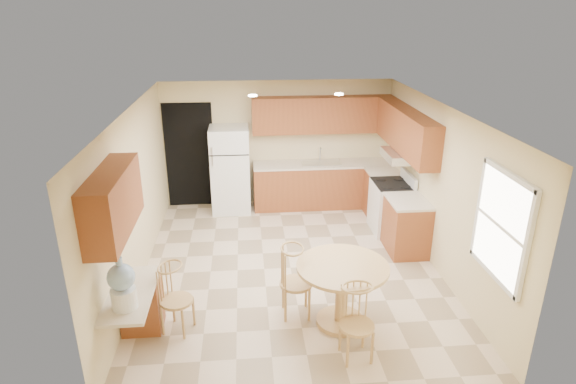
{
  "coord_description": "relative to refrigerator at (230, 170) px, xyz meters",
  "views": [
    {
      "loc": [
        -0.63,
        -6.55,
        3.84
      ],
      "look_at": [
        -0.01,
        0.3,
        1.16
      ],
      "focal_mm": 30.0,
      "sensor_mm": 36.0,
      "label": 1
    }
  ],
  "objects": [
    {
      "name": "base_cab_right_a",
      "position": [
        2.9,
        -0.54,
        -0.41
      ],
      "size": [
        0.6,
        0.59,
        0.87
      ],
      "primitive_type": "cube",
      "color": "#954C26",
      "rests_on": "floor"
    },
    {
      "name": "wall_right",
      "position": [
        3.2,
        -2.4,
        0.41
      ],
      "size": [
        0.02,
        5.5,
        2.5
      ],
      "primitive_type": "cube",
      "color": "beige",
      "rests_on": "floor"
    },
    {
      "name": "chair_table_a",
      "position": [
        0.91,
        -3.69,
        -0.25
      ],
      "size": [
        0.43,
        0.56,
        0.98
      ],
      "rotation": [
        0.0,
        0.0,
        -1.56
      ],
      "color": "tan",
      "rests_on": "floor"
    },
    {
      "name": "dining_table",
      "position": [
        1.46,
        -3.85,
        -0.29
      ],
      "size": [
        1.15,
        1.15,
        0.85
      ],
      "rotation": [
        0.0,
        0.0,
        0.41
      ],
      "color": "tan",
      "rests_on": "floor"
    },
    {
      "name": "sink",
      "position": [
        1.8,
        0.05,
        0.07
      ],
      "size": [
        0.78,
        0.44,
        0.01
      ],
      "primitive_type": "cube",
      "color": "silver",
      "rests_on": "counter_back"
    },
    {
      "name": "stove",
      "position": [
        2.88,
        -1.22,
        -0.37
      ],
      "size": [
        0.65,
        0.76,
        1.09
      ],
      "color": "white",
      "rests_on": "floor"
    },
    {
      "name": "wall_back",
      "position": [
        0.95,
        0.35,
        0.41
      ],
      "size": [
        4.5,
        0.02,
        2.5
      ],
      "primitive_type": "cube",
      "color": "beige",
      "rests_on": "floor"
    },
    {
      "name": "window",
      "position": [
        3.18,
        -4.25,
        0.66
      ],
      "size": [
        0.06,
        1.12,
        1.3
      ],
      "color": "white",
      "rests_on": "wall_right"
    },
    {
      "name": "chair_table_b",
      "position": [
        1.51,
        -4.59,
        -0.28
      ],
      "size": [
        0.4,
        0.4,
        0.92
      ],
      "rotation": [
        0.0,
        0.0,
        3.25
      ],
      "color": "tan",
      "rests_on": "floor"
    },
    {
      "name": "refrigerator",
      "position": [
        0.0,
        0.0,
        0.0
      ],
      "size": [
        0.74,
        0.72,
        1.69
      ],
      "color": "white",
      "rests_on": "floor"
    },
    {
      "name": "chair_desk",
      "position": [
        -0.6,
        -3.89,
        -0.29
      ],
      "size": [
        0.4,
        0.52,
        0.9
      ],
      "rotation": [
        0.0,
        0.0,
        -1.94
      ],
      "color": "tan",
      "rests_on": "floor"
    },
    {
      "name": "ceiling",
      "position": [
        0.95,
        -2.4,
        1.66
      ],
      "size": [
        4.5,
        5.5,
        0.02
      ],
      "primitive_type": "cube",
      "color": "white",
      "rests_on": "wall_back"
    },
    {
      "name": "wall_front",
      "position": [
        0.95,
        -5.15,
        0.41
      ],
      "size": [
        4.5,
        0.02,
        2.5
      ],
      "primitive_type": "cube",
      "color": "beige",
      "rests_on": "floor"
    },
    {
      "name": "upper_cab_right",
      "position": [
        3.04,
        -1.19,
        1.01
      ],
      "size": [
        0.33,
        2.42,
        0.7
      ],
      "primitive_type": "cube",
      "color": "#954C26",
      "rests_on": "wall_right"
    },
    {
      "name": "base_cab_back",
      "position": [
        1.83,
        0.05,
        -0.41
      ],
      "size": [
        2.75,
        0.6,
        0.87
      ],
      "primitive_type": "cube",
      "color": "#954C26",
      "rests_on": "floor"
    },
    {
      "name": "wall_left",
      "position": [
        -1.3,
        -2.4,
        0.41
      ],
      "size": [
        0.02,
        5.5,
        2.5
      ],
      "primitive_type": "cube",
      "color": "beige",
      "rests_on": "floor"
    },
    {
      "name": "desk_pedestal",
      "position": [
        -1.05,
        -3.72,
        -0.48
      ],
      "size": [
        0.48,
        0.42,
        0.72
      ],
      "primitive_type": "cube",
      "color": "#954C26",
      "rests_on": "floor"
    },
    {
      "name": "can_light_a",
      "position": [
        0.45,
        -1.2,
        1.64
      ],
      "size": [
        0.14,
        0.14,
        0.02
      ],
      "primitive_type": "cylinder",
      "color": "white",
      "rests_on": "ceiling"
    },
    {
      "name": "doorway",
      "position": [
        -0.8,
        0.34,
        0.21
      ],
      "size": [
        0.9,
        0.02,
        2.1
      ],
      "primitive_type": "cube",
      "color": "black",
      "rests_on": "floor"
    },
    {
      "name": "upper_cab_back",
      "position": [
        1.83,
        0.19,
        1.01
      ],
      "size": [
        2.75,
        0.33,
        0.7
      ],
      "primitive_type": "cube",
      "color": "#954C26",
      "rests_on": "wall_back"
    },
    {
      "name": "upper_cab_left",
      "position": [
        -1.13,
        -4.0,
        1.01
      ],
      "size": [
        0.33,
        1.4,
        0.7
      ],
      "primitive_type": "cube",
      "color": "#954C26",
      "rests_on": "wall_left"
    },
    {
      "name": "base_cab_right_b",
      "position": [
        2.9,
        -2.0,
        -0.41
      ],
      "size": [
        0.6,
        0.8,
        0.87
      ],
      "primitive_type": "cube",
      "color": "#954C26",
      "rests_on": "floor"
    },
    {
      "name": "can_light_b",
      "position": [
        1.85,
        -1.2,
        1.64
      ],
      "size": [
        0.14,
        0.14,
        0.02
      ],
      "primitive_type": "cylinder",
      "color": "white",
      "rests_on": "ceiling"
    },
    {
      "name": "desk_top",
      "position": [
        -1.05,
        -4.1,
        -0.09
      ],
      "size": [
        0.5,
        1.2,
        0.04
      ],
      "primitive_type": "cube",
      "color": "beige",
      "rests_on": "desk_pedestal"
    },
    {
      "name": "floor",
      "position": [
        0.95,
        -2.4,
        -0.84
      ],
      "size": [
        5.5,
        5.5,
        0.0
      ],
      "primitive_type": "plane",
      "color": "beige",
      "rests_on": "ground"
    },
    {
      "name": "range_hood",
      "position": [
        2.95,
        -1.22,
        0.58
      ],
      "size": [
        0.5,
        0.76,
        0.14
      ],
      "primitive_type": "cube",
      "color": "silver",
      "rests_on": "upper_cab_right"
    },
    {
      "name": "counter_right_a",
      "position": [
        2.9,
        -0.54,
        0.05
      ],
      "size": [
        0.63,
        0.59,
        0.04
      ],
      "primitive_type": "cube",
      "color": "beige",
      "rests_on": "base_cab_right_a"
    },
    {
      "name": "water_crock",
      "position": [
        -1.05,
        -4.39,
        0.2
      ],
      "size": [
        0.29,
        0.29,
        0.61
      ],
      "color": "white",
      "rests_on": "desk_top"
    },
    {
      "name": "counter_right_b",
      "position": [
        2.9,
        -2.0,
        0.05
      ],
      "size": [
        0.63,
        0.8,
        0.04
      ],
      "primitive_type": "cube",
      "color": "beige",
      "rests_on": "base_cab_right_b"
    },
    {
      "name": "counter_back",
      "position": [
        1.83,
        0.05,
        0.05
      ],
      "size": [
        2.75,
        0.63,
        0.04
      ],
      "primitive_type": "cube",
      "color": "beige",
      "rests_on": "base_cab_back"
    }
  ]
}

